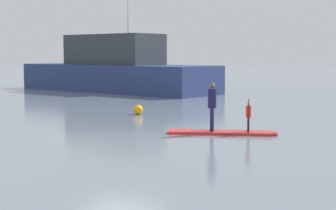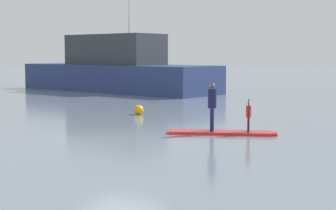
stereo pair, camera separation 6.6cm
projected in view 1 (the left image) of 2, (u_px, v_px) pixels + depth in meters
ground_plane at (120, 139)px, 17.71m from camera, size 240.00×240.00×0.00m
paddleboard_near at (222, 133)px, 18.71m from camera, size 3.71×2.06×0.10m
paddler_adult at (212, 103)px, 18.65m from camera, size 0.38×0.49×1.69m
paddler_child_solo at (248, 115)px, 18.52m from camera, size 0.24×0.35×1.14m
fishing_boat_white_large at (115, 70)px, 39.56m from camera, size 16.52×7.42×11.60m
mooring_buoy_near at (138, 110)px, 24.58m from camera, size 0.44×0.44×0.44m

